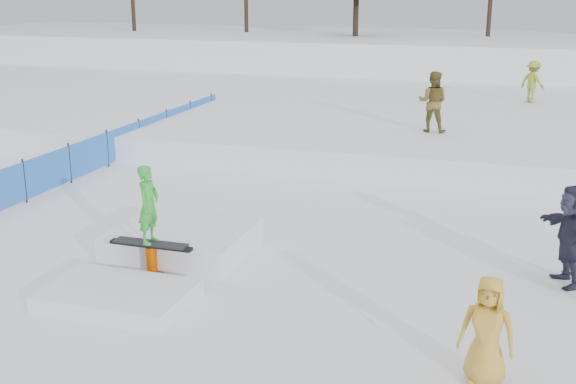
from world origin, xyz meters
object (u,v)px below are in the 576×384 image
(spectator_yellow, at_px, (487,331))
(walker_olive, at_px, (433,102))
(walker_ygreen, at_px, (533,82))
(safety_fence, at_px, (107,148))
(spectator_dark, at_px, (571,235))
(jib_rail_feature, at_px, (166,251))

(spectator_yellow, bearing_deg, walker_olive, 107.26)
(walker_ygreen, bearing_deg, safety_fence, 80.15)
(walker_ygreen, bearing_deg, walker_olive, 103.97)
(spectator_dark, bearing_deg, walker_ygreen, 162.65)
(walker_ygreen, bearing_deg, spectator_yellow, 125.27)
(spectator_yellow, xyz_separation_m, jib_rail_feature, (-5.96, 2.46, -0.46))
(walker_olive, height_order, spectator_dark, walker_olive)
(spectator_yellow, bearing_deg, walker_ygreen, 95.42)
(walker_olive, height_order, spectator_yellow, walker_olive)
(safety_fence, relative_size, jib_rail_feature, 3.64)
(walker_olive, height_order, jib_rail_feature, walker_olive)
(safety_fence, xyz_separation_m, walker_ygreen, (11.82, 11.02, 1.04))
(safety_fence, distance_m, spectator_yellow, 14.33)
(safety_fence, height_order, jib_rail_feature, jib_rail_feature)
(spectator_yellow, distance_m, jib_rail_feature, 6.46)
(spectator_yellow, bearing_deg, spectator_dark, 79.71)
(walker_ygreen, relative_size, spectator_dark, 0.86)
(spectator_dark, height_order, jib_rail_feature, jib_rail_feature)
(spectator_dark, bearing_deg, spectator_yellow, -36.98)
(safety_fence, bearing_deg, walker_olive, 24.88)
(safety_fence, relative_size, walker_olive, 8.64)
(walker_ygreen, bearing_deg, jib_rail_feature, 106.49)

